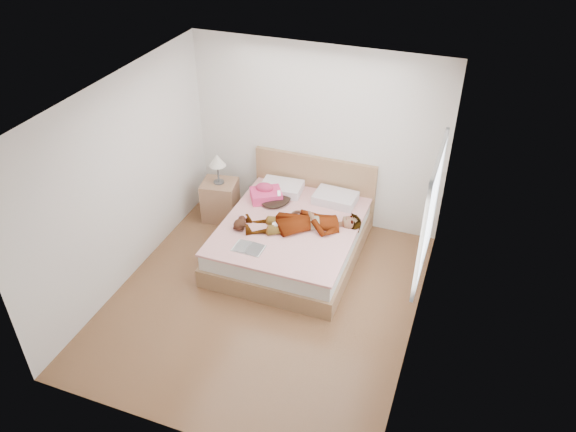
# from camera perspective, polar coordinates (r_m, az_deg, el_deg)

# --- Properties ---
(ground) EXTENTS (4.00, 4.00, 0.00)m
(ground) POSITION_cam_1_polar(r_m,az_deg,el_deg) (7.02, -2.43, -8.41)
(ground) COLOR #4B2C17
(ground) RESTS_ON ground
(woman) EXTENTS (1.64, 1.14, 0.21)m
(woman) POSITION_cam_1_polar(r_m,az_deg,el_deg) (7.28, 1.63, -0.40)
(woman) COLOR white
(woman) RESTS_ON bed
(hair) EXTENTS (0.47, 0.55, 0.07)m
(hair) POSITION_cam_1_polar(r_m,az_deg,el_deg) (7.84, -1.26, 1.77)
(hair) COLOR black
(hair) RESTS_ON bed
(phone) EXTENTS (0.07, 0.10, 0.05)m
(phone) POSITION_cam_1_polar(r_m,az_deg,el_deg) (7.70, -0.92, 2.31)
(phone) COLOR silver
(phone) RESTS_ON bed
(room_shell) EXTENTS (4.00, 4.00, 4.00)m
(room_shell) POSITION_cam_1_polar(r_m,az_deg,el_deg) (6.00, 14.21, 0.23)
(room_shell) COLOR white
(room_shell) RESTS_ON ground
(bed) EXTENTS (1.80, 2.08, 1.00)m
(bed) POSITION_cam_1_polar(r_m,az_deg,el_deg) (7.59, 0.49, -1.91)
(bed) COLOR olive
(bed) RESTS_ON ground
(towel) EXTENTS (0.54, 0.51, 0.22)m
(towel) POSITION_cam_1_polar(r_m,az_deg,el_deg) (7.86, -2.28, 2.32)
(towel) COLOR #FF4590
(towel) RESTS_ON bed
(magazine) EXTENTS (0.38, 0.26, 0.02)m
(magazine) POSITION_cam_1_polar(r_m,az_deg,el_deg) (6.97, -4.03, -3.26)
(magazine) COLOR white
(magazine) RESTS_ON bed
(coffee_mug) EXTENTS (0.14, 0.12, 0.11)m
(coffee_mug) POSITION_cam_1_polar(r_m,az_deg,el_deg) (7.24, -1.22, -1.12)
(coffee_mug) COLOR white
(coffee_mug) RESTS_ON bed
(plush_toy) EXTENTS (0.18, 0.26, 0.14)m
(plush_toy) POSITION_cam_1_polar(r_m,az_deg,el_deg) (7.30, -4.89, -0.76)
(plush_toy) COLOR black
(plush_toy) RESTS_ON bed
(nightstand) EXTENTS (0.56, 0.51, 1.05)m
(nightstand) POSITION_cam_1_polar(r_m,az_deg,el_deg) (8.30, -6.91, 1.91)
(nightstand) COLOR #915F43
(nightstand) RESTS_ON ground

